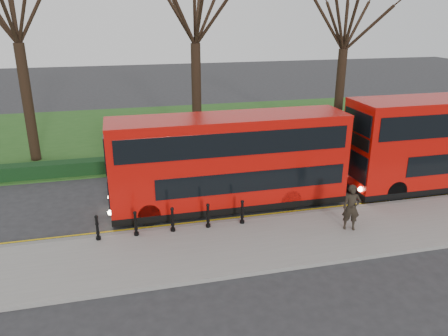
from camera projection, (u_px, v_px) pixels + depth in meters
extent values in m
plane|color=#28282B|center=(195.00, 217.00, 19.29)|extent=(120.00, 120.00, 0.00)
cube|color=gray|center=(209.00, 249.00, 16.52)|extent=(60.00, 4.00, 0.15)
cube|color=slate|center=(199.00, 225.00, 18.35)|extent=(60.00, 0.25, 0.16)
cube|color=#25511B|center=(159.00, 131.00, 32.98)|extent=(60.00, 18.00, 0.06)
cube|color=black|center=(174.00, 160.00, 25.36)|extent=(60.00, 0.90, 0.80)
cube|color=yellow|center=(198.00, 224.00, 18.65)|extent=(60.00, 0.10, 0.01)
cube|color=yellow|center=(197.00, 222.00, 18.83)|extent=(60.00, 0.10, 0.01)
cylinder|color=black|center=(28.00, 104.00, 25.44)|extent=(0.60, 0.60, 6.92)
cylinder|color=black|center=(197.00, 98.00, 27.73)|extent=(0.60, 0.60, 6.74)
cylinder|color=black|center=(339.00, 95.00, 30.09)|extent=(0.60, 0.60, 6.21)
cylinder|color=black|center=(97.00, 228.00, 16.91)|extent=(0.15, 0.15, 1.00)
cylinder|color=black|center=(136.00, 224.00, 17.24)|extent=(0.15, 0.15, 1.00)
cylinder|color=black|center=(173.00, 220.00, 17.57)|extent=(0.15, 0.15, 1.00)
cylinder|color=black|center=(208.00, 216.00, 17.90)|extent=(0.15, 0.15, 1.00)
cylinder|color=black|center=(242.00, 212.00, 18.23)|extent=(0.15, 0.15, 1.00)
cube|color=#B60D07|center=(229.00, 159.00, 19.66)|extent=(10.64, 2.42, 3.92)
cube|color=black|center=(229.00, 200.00, 20.34)|extent=(10.66, 2.44, 0.29)
cube|color=black|center=(253.00, 181.00, 18.95)|extent=(8.52, 0.04, 0.92)
cube|color=black|center=(237.00, 144.00, 18.19)|extent=(10.06, 0.04, 1.02)
cube|color=black|center=(106.00, 162.00, 18.34)|extent=(0.06, 2.13, 0.53)
cylinder|color=black|center=(149.00, 214.00, 18.44)|extent=(0.97, 0.29, 0.97)
cylinder|color=black|center=(145.00, 195.00, 20.39)|extent=(0.97, 0.29, 0.97)
cylinder|color=black|center=(290.00, 199.00, 19.89)|extent=(0.97, 0.29, 0.97)
cylinder|color=black|center=(274.00, 183.00, 21.83)|extent=(0.97, 0.29, 0.97)
cube|color=black|center=(356.00, 140.00, 20.60)|extent=(0.06, 2.31, 0.58)
cylinder|color=black|center=(396.00, 191.00, 20.71)|extent=(1.05, 0.32, 1.05)
cylinder|color=black|center=(369.00, 174.00, 22.83)|extent=(1.05, 0.32, 1.05)
imported|color=black|center=(351.00, 208.00, 17.59)|extent=(0.82, 0.68, 1.91)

